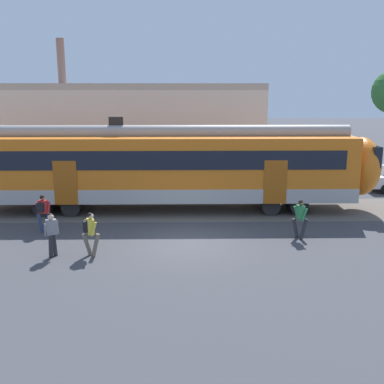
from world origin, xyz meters
name	(u,v)px	position (x,y,z in m)	size (l,w,h in m)	color
ground_plane	(187,244)	(0.00, 0.00, 0.00)	(160.00, 160.00, 0.00)	#424247
commuter_train	(1,167)	(-9.26, 5.22, 2.25)	(38.05, 3.07, 4.73)	#B2ADA8
pedestrian_red	(43,210)	(-6.17, 1.63, 0.99)	(0.62, 0.60, 1.67)	navy
pedestrian_grey	(52,232)	(-4.96, -1.29, 0.96)	(0.51, 0.71, 1.67)	#28282D
pedestrian_yellow	(90,230)	(-3.57, -1.24, 0.99)	(0.71, 0.53, 1.67)	#6B6051
pedestrian_green	(300,216)	(4.64, 0.59, 0.96)	(0.69, 0.54, 1.67)	#28282D
background_building	(139,133)	(-3.11, 12.83, 3.21)	(16.09, 5.00, 9.20)	beige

